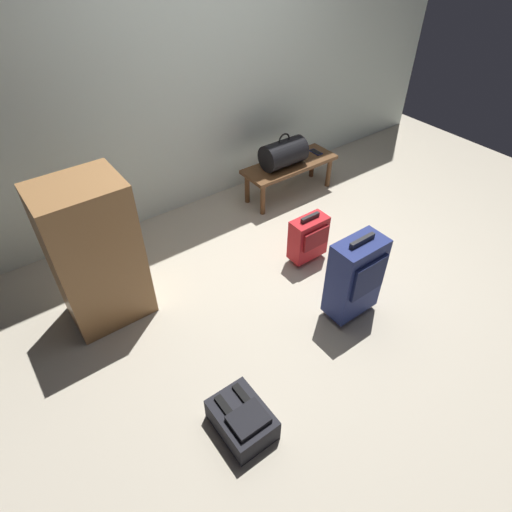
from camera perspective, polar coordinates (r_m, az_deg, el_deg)
name	(u,v)px	position (r m, az deg, el deg)	size (l,w,h in m)	color
ground_plane	(314,274)	(3.60, 7.81, -2.42)	(6.60, 6.60, 0.00)	#B2A893
back_wall	(202,51)	(4.05, -7.27, 25.59)	(6.00, 0.10, 2.80)	silver
bench	(290,168)	(4.41, 4.54, 11.72)	(1.00, 0.36, 0.36)	brown
duffel_bag_black	(284,153)	(4.27, 3.71, 13.55)	(0.44, 0.26, 0.34)	black
cell_phone	(316,152)	(4.61, 8.02, 13.63)	(0.07, 0.14, 0.01)	#191E4C
suitcase_upright_navy	(355,277)	(3.10, 13.15, -2.72)	(0.38, 0.24, 0.71)	navy
suitcase_small_red	(309,238)	(3.58, 7.05, 2.47)	(0.32, 0.18, 0.46)	red
backpack_dark	(242,419)	(2.66, -1.86, -21.01)	(0.28, 0.38, 0.21)	black
side_cabinet	(95,255)	(3.11, -20.75, 0.18)	(0.56, 0.44, 1.10)	olive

